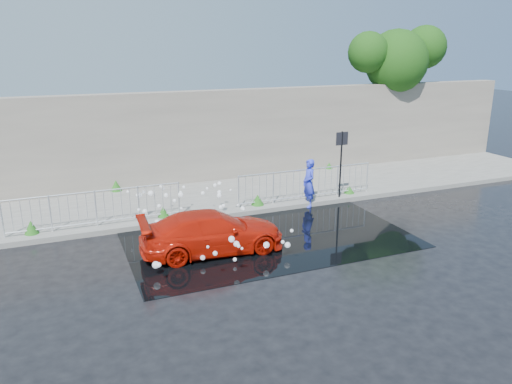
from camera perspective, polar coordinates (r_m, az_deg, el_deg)
ground at (r=13.51m, az=0.99°, el=-6.84°), size 90.00×90.00×0.00m
pavement at (r=17.90m, az=-5.33°, el=-0.66°), size 30.00×4.00×0.15m
curb at (r=16.09m, az=-3.23°, el=-2.62°), size 30.00×0.25×0.16m
retaining_wall at (r=19.53m, az=-7.39°, el=6.25°), size 30.00×0.60×3.50m
puddle at (r=14.54m, az=1.25°, el=-5.06°), size 8.00×5.00×0.01m
sign_post at (r=17.49m, az=9.72°, el=4.34°), size 0.45×0.06×2.50m
tree at (r=23.73m, az=15.90°, el=14.53°), size 4.85×2.80×6.17m
railing_left at (r=15.47m, az=-17.85°, el=-1.67°), size 5.05×0.05×1.10m
railing_right at (r=17.35m, az=5.75°, el=1.03°), size 5.05×0.05×1.10m
weeds at (r=17.21m, az=-7.03°, el=-0.55°), size 12.17×3.93×0.40m
water_spray at (r=14.28m, az=-6.64°, el=-2.72°), size 3.61×5.27×1.05m
red_car at (r=13.37m, az=-5.01°, el=-4.58°), size 3.91×1.74×1.11m
person at (r=16.99m, az=6.05°, el=1.01°), size 0.43×0.63×1.65m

